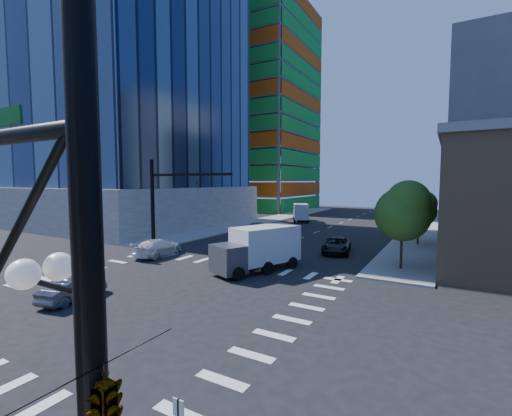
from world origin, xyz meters
The scene contains 16 objects.
ground centered at (0.00, 0.00, 0.00)m, with size 160.00×160.00×0.00m, color black.
road_markings centered at (0.00, 0.00, 0.01)m, with size 20.00×20.00×0.01m, color silver.
sidewalk_ne centered at (12.50, 40.00, 0.07)m, with size 5.00×60.00×0.15m, color gray.
sidewalk_nw centered at (-12.50, 40.00, 0.07)m, with size 5.00×60.00×0.15m, color gray.
office_tower centered at (-30.00, 25.00, 35.13)m, with size 30.00×30.00×71.00m.
construction_building centered at (-27.41, 61.93, 24.61)m, with size 25.16×34.50×70.60m.
signal_mast_se centered at (10.60, -11.50, 5.01)m, with size 10.51×2.48×9.00m.
signal_mast_nw centered at (-10.00, 11.50, 5.49)m, with size 10.20×0.40×9.00m.
tree_south centered at (12.63, 13.90, 4.69)m, with size 4.16×4.16×6.82m.
tree_north centered at (12.93, 25.90, 3.99)m, with size 3.54×3.52×5.78m.
car_nb_far centered at (6.29, 17.96, 0.74)m, with size 2.45×5.31×1.48m, color black.
car_sb_near centered at (-7.74, 8.44, 0.78)m, with size 2.19×5.38×1.56m, color white.
car_sb_mid centered at (-6.70, 26.05, 0.72)m, with size 1.69×4.21×1.43m, color #ADB0B5.
car_sb_cross centered at (-3.20, -2.64, 0.66)m, with size 1.40×4.02×1.32m, color #505055.
box_truck_near centered at (2.83, 8.08, 1.50)m, with size 4.96×7.01×3.38m.
box_truck_far centered at (-6.69, 40.65, 1.35)m, with size 4.68×6.32×3.05m.
Camera 1 is at (15.60, -14.25, 6.86)m, focal length 24.00 mm.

